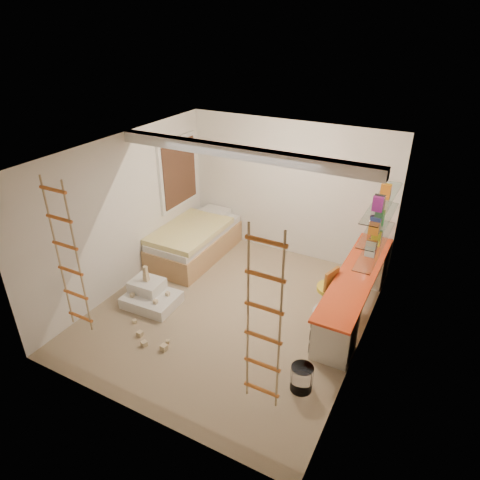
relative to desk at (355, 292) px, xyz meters
The scene contains 15 objects.
floor 1.96m from the desk, 153.35° to the right, with size 4.50×4.50×0.00m, color #9A8163.
ceiling_beam 2.78m from the desk, 161.89° to the right, with size 4.00×0.18×0.16m, color white.
window_frame 3.91m from the desk, behind, with size 0.06×1.15×1.35m, color white.
window_blind 3.88m from the desk, behind, with size 0.02×1.00×1.20m, color #4C2D1E.
rope_ladder_left 4.18m from the desk, 139.59° to the right, with size 0.41×0.04×2.13m, color orange, non-canonical shape.
rope_ladder_right 2.86m from the desk, 98.00° to the right, with size 0.41×0.04×2.13m, color orange, non-canonical shape.
waste_bin 1.87m from the desk, 94.92° to the right, with size 0.29×0.29×0.36m, color white.
desk is the anchor object (origin of this frame).
shelves 1.14m from the desk, 60.31° to the left, with size 0.25×1.80×0.71m.
bed 3.22m from the desk, behind, with size 1.02×2.00×0.69m.
task_lamp 1.21m from the desk, 92.80° to the left, with size 0.14×0.36×0.57m.
swivel_chair 0.40m from the desk, 144.69° to the right, with size 0.62×0.62×0.85m.
play_platform 3.26m from the desk, 156.62° to the right, with size 0.86×0.68×0.37m.
toy_blocks 3.20m from the desk, 149.47° to the right, with size 1.13×1.02×0.64m.
books 1.26m from the desk, 60.31° to the left, with size 0.14×0.64×0.92m.
Camera 1 is at (2.71, -4.81, 4.22)m, focal length 32.00 mm.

